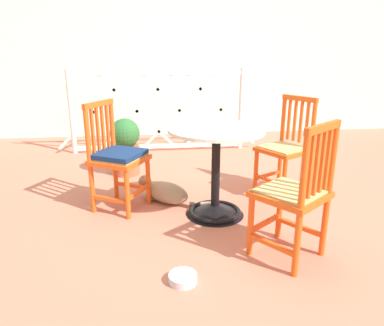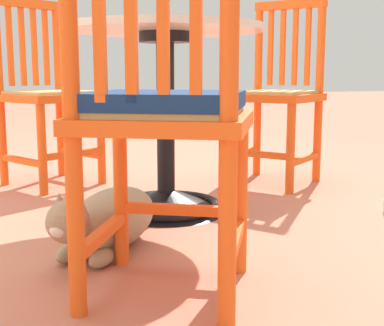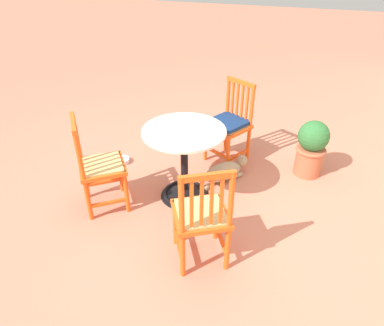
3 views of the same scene
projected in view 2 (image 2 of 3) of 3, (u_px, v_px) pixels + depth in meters
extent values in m
plane|color=#C6755B|center=(170.00, 208.00, 2.23)|extent=(24.00, 24.00, 0.00)
cone|color=black|center=(166.00, 199.00, 2.17)|extent=(0.48, 0.48, 0.10)
torus|color=black|center=(166.00, 205.00, 2.17)|extent=(0.44, 0.44, 0.04)
cylinder|color=black|center=(166.00, 119.00, 2.12)|extent=(0.07, 0.07, 0.66)
cylinder|color=black|center=(165.00, 37.00, 2.07)|extent=(0.20, 0.20, 0.04)
cylinder|color=silver|center=(165.00, 28.00, 2.06)|extent=(0.76, 0.76, 0.02)
cylinder|color=#EA5619|center=(291.00, 145.00, 2.46)|extent=(0.04, 0.04, 0.45)
cylinder|color=#EA5619|center=(226.00, 140.00, 2.64)|extent=(0.04, 0.04, 0.45)
cylinder|color=#EA5619|center=(319.00, 92.00, 2.70)|extent=(0.04, 0.04, 0.91)
cylinder|color=#EA5619|center=(258.00, 91.00, 2.89)|extent=(0.04, 0.04, 0.91)
cube|color=#EA5619|center=(304.00, 159.00, 2.61)|extent=(0.23, 0.29, 0.03)
cube|color=#EA5619|center=(242.00, 153.00, 2.80)|extent=(0.23, 0.29, 0.03)
cube|color=#EA5619|center=(257.00, 154.00, 2.56)|extent=(0.29, 0.23, 0.03)
cube|color=#EA5619|center=(273.00, 97.00, 2.66)|extent=(0.56, 0.56, 0.04)
cube|color=tan|center=(274.00, 93.00, 2.66)|extent=(0.49, 0.49, 0.02)
cube|color=#EA5619|center=(308.00, 47.00, 2.70)|extent=(0.03, 0.03, 0.39)
cube|color=#EA5619|center=(295.00, 47.00, 2.74)|extent=(0.03, 0.03, 0.39)
cube|color=#EA5619|center=(283.00, 47.00, 2.78)|extent=(0.03, 0.03, 0.39)
cube|color=#EA5619|center=(271.00, 48.00, 2.81)|extent=(0.03, 0.03, 0.39)
cube|color=#EA5619|center=(290.00, 5.00, 2.72)|extent=(0.32, 0.25, 0.04)
cylinder|color=#EA5619|center=(101.00, 139.00, 2.69)|extent=(0.04, 0.04, 0.45)
cylinder|color=#EA5619|center=(42.00, 146.00, 2.44)|extent=(0.04, 0.04, 0.45)
cylinder|color=#EA5619|center=(59.00, 91.00, 2.87)|extent=(0.04, 0.04, 0.91)
cylinder|color=#EA5619|center=(0.00, 93.00, 2.62)|extent=(0.04, 0.04, 0.91)
cube|color=#EA5619|center=(81.00, 153.00, 2.81)|extent=(0.31, 0.19, 0.03)
cube|color=#EA5619|center=(22.00, 161.00, 2.56)|extent=(0.31, 0.19, 0.03)
cube|color=#EA5619|center=(73.00, 154.00, 2.57)|extent=(0.19, 0.31, 0.03)
cube|color=#EA5619|center=(50.00, 97.00, 2.64)|extent=(0.54, 0.54, 0.04)
cube|color=tan|center=(50.00, 93.00, 2.63)|extent=(0.48, 0.48, 0.02)
cube|color=#EA5619|center=(46.00, 47.00, 2.78)|extent=(0.03, 0.03, 0.39)
cube|color=#EA5619|center=(34.00, 47.00, 2.73)|extent=(0.03, 0.03, 0.39)
cube|color=#EA5619|center=(22.00, 46.00, 2.68)|extent=(0.03, 0.03, 0.39)
cube|color=#EA5619|center=(10.00, 46.00, 2.63)|extent=(0.03, 0.03, 0.39)
cube|color=#EA5619|center=(26.00, 3.00, 2.67)|extent=(0.21, 0.35, 0.04)
cylinder|color=#EA5619|center=(121.00, 188.00, 1.54)|extent=(0.04, 0.04, 0.45)
cylinder|color=#EA5619|center=(240.00, 193.00, 1.48)|extent=(0.04, 0.04, 0.45)
cylinder|color=#EA5619|center=(72.00, 117.00, 1.17)|extent=(0.04, 0.04, 0.91)
cylinder|color=#EA5619|center=(229.00, 119.00, 1.11)|extent=(0.04, 0.04, 0.91)
cube|color=#EA5619|center=(102.00, 235.00, 1.38)|extent=(0.31, 0.19, 0.03)
cube|color=#EA5619|center=(234.00, 241.00, 1.33)|extent=(0.31, 0.19, 0.03)
cube|color=#EA5619|center=(179.00, 210.00, 1.52)|extent=(0.19, 0.31, 0.03)
cube|color=#EA5619|center=(166.00, 122.00, 1.31)|extent=(0.54, 0.54, 0.04)
cube|color=tan|center=(166.00, 113.00, 1.31)|extent=(0.48, 0.48, 0.02)
cube|color=#EA5619|center=(99.00, 9.00, 1.12)|extent=(0.03, 0.03, 0.39)
cube|color=#EA5619|center=(131.00, 8.00, 1.11)|extent=(0.03, 0.03, 0.39)
cube|color=#EA5619|center=(163.00, 7.00, 1.10)|extent=(0.03, 0.03, 0.39)
cube|color=#EA5619|center=(196.00, 7.00, 1.09)|extent=(0.03, 0.03, 0.39)
cube|color=navy|center=(165.00, 100.00, 1.30)|extent=(0.49, 0.49, 0.04)
ellipsoid|color=#9E896B|center=(113.00, 219.00, 1.71)|extent=(0.47, 0.44, 0.19)
ellipsoid|color=silver|center=(97.00, 230.00, 1.62)|extent=(0.23, 0.23, 0.14)
sphere|color=#9E896B|center=(68.00, 222.00, 1.47)|extent=(0.12, 0.12, 0.12)
ellipsoid|color=silver|center=(59.00, 230.00, 1.43)|extent=(0.07, 0.07, 0.04)
cone|color=#9E896B|center=(80.00, 202.00, 1.46)|extent=(0.04, 0.04, 0.04)
cone|color=#9E896B|center=(59.00, 201.00, 1.48)|extent=(0.04, 0.04, 0.04)
ellipsoid|color=#9E896B|center=(102.00, 257.00, 1.55)|extent=(0.13, 0.12, 0.05)
ellipsoid|color=#9E896B|center=(69.00, 253.00, 1.58)|extent=(0.13, 0.12, 0.05)
cylinder|color=#9E896B|center=(130.00, 214.00, 2.04)|extent=(0.22, 0.06, 0.04)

